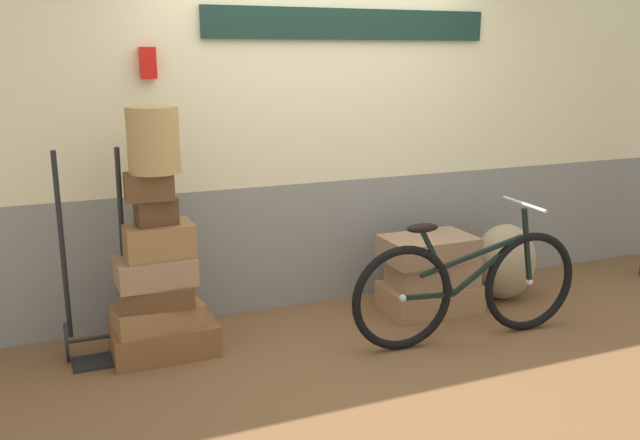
# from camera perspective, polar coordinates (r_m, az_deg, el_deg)

# --- Properties ---
(ground) EXTENTS (9.62, 5.20, 0.06)m
(ground) POSITION_cam_1_polar(r_m,az_deg,el_deg) (4.66, 3.21, -10.37)
(ground) COLOR brown
(station_building) EXTENTS (7.62, 0.74, 2.73)m
(station_building) POSITION_cam_1_polar(r_m,az_deg,el_deg) (5.05, -0.64, 8.06)
(station_building) COLOR gray
(station_building) RESTS_ON ground
(suitcase_0) EXTENTS (0.66, 0.43, 0.20)m
(suitcase_0) POSITION_cam_1_polar(r_m,az_deg,el_deg) (4.51, -13.12, -9.75)
(suitcase_0) COLOR brown
(suitcase_0) RESTS_ON ground
(suitcase_1) EXTENTS (0.57, 0.38, 0.15)m
(suitcase_1) POSITION_cam_1_polar(r_m,az_deg,el_deg) (4.41, -13.62, -7.87)
(suitcase_1) COLOR olive
(suitcase_1) RESTS_ON suitcase_0
(suitcase_2) EXTENTS (0.49, 0.36, 0.13)m
(suitcase_2) POSITION_cam_1_polar(r_m,az_deg,el_deg) (4.37, -13.79, -6.17)
(suitcase_2) COLOR brown
(suitcase_2) RESTS_ON suitcase_1
(suitcase_3) EXTENTS (0.49, 0.34, 0.17)m
(suitcase_3) POSITION_cam_1_polar(r_m,az_deg,el_deg) (4.33, -13.84, -4.23)
(suitcase_3) COLOR #937051
(suitcase_3) RESTS_ON suitcase_2
(suitcase_4) EXTENTS (0.43, 0.29, 0.21)m
(suitcase_4) POSITION_cam_1_polar(r_m,az_deg,el_deg) (4.30, -13.56, -1.72)
(suitcase_4) COLOR olive
(suitcase_4) RESTS_ON suitcase_3
(suitcase_5) EXTENTS (0.26, 0.18, 0.17)m
(suitcase_5) POSITION_cam_1_polar(r_m,az_deg,el_deg) (4.24, -13.78, 0.72)
(suitcase_5) COLOR #4C2D19
(suitcase_5) RESTS_ON suitcase_4
(suitcase_6) EXTENTS (0.29, 0.20, 0.16)m
(suitcase_6) POSITION_cam_1_polar(r_m,az_deg,el_deg) (4.19, -14.36, 2.79)
(suitcase_6) COLOR brown
(suitcase_6) RESTS_ON suitcase_5
(suitcase_7) EXTENTS (0.72, 0.46, 0.20)m
(suitcase_7) POSITION_cam_1_polar(r_m,az_deg,el_deg) (5.16, 9.31, -6.47)
(suitcase_7) COLOR #9E754C
(suitcase_7) RESTS_ON ground
(suitcase_8) EXTENTS (0.64, 0.44, 0.20)m
(suitcase_8) POSITION_cam_1_polar(r_m,az_deg,el_deg) (5.10, 9.53, -4.35)
(suitcase_8) COLOR #937051
(suitcase_8) RESTS_ON suitcase_7
(suitcase_9) EXTENTS (0.67, 0.44, 0.18)m
(suitcase_9) POSITION_cam_1_polar(r_m,az_deg,el_deg) (5.02, 9.22, -2.38)
(suitcase_9) COLOR #937051
(suitcase_9) RESTS_ON suitcase_8
(wicker_basket) EXTENTS (0.31, 0.31, 0.40)m
(wicker_basket) POSITION_cam_1_polar(r_m,az_deg,el_deg) (4.15, -14.01, 6.63)
(wicker_basket) COLOR #A8844C
(wicker_basket) RESTS_ON suitcase_6
(luggage_trolley) EXTENTS (0.43, 0.34, 1.35)m
(luggage_trolley) POSITION_cam_1_polar(r_m,az_deg,el_deg) (4.48, -18.35, -7.01)
(luggage_trolley) COLOR black
(luggage_trolley) RESTS_ON ground
(burlap_sack) EXTENTS (0.50, 0.43, 0.60)m
(burlap_sack) POSITION_cam_1_polar(r_m,az_deg,el_deg) (5.46, 15.43, -3.44)
(burlap_sack) COLOR #9E8966
(burlap_sack) RESTS_ON ground
(bicycle) EXTENTS (1.68, 0.46, 0.92)m
(bicycle) POSITION_cam_1_polar(r_m,az_deg,el_deg) (4.60, 12.47, -5.61)
(bicycle) COLOR black
(bicycle) RESTS_ON ground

